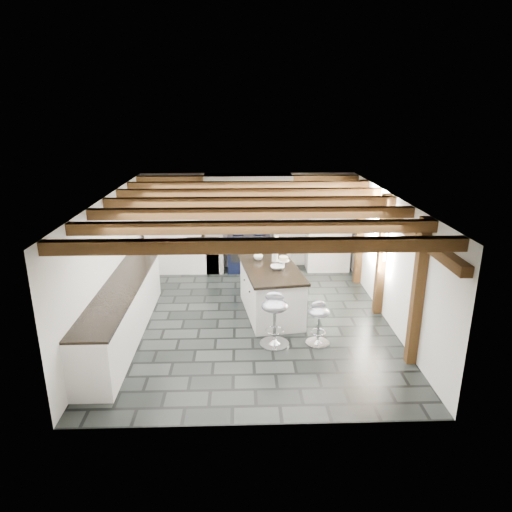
{
  "coord_description": "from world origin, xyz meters",
  "views": [
    {
      "loc": [
        -0.17,
        -7.73,
        3.76
      ],
      "look_at": [
        0.1,
        0.4,
        1.1
      ],
      "focal_mm": 32.0,
      "sensor_mm": 36.0,
      "label": 1
    }
  ],
  "objects_px": {
    "bar_stool_near": "(319,319)",
    "bar_stool_far": "(275,314)",
    "kitchen_island": "(271,290)",
    "range_cooker": "(249,252)"
  },
  "relations": [
    {
      "from": "bar_stool_near",
      "to": "bar_stool_far",
      "type": "bearing_deg",
      "value": 173.71
    },
    {
      "from": "bar_stool_far",
      "to": "range_cooker",
      "type": "bearing_deg",
      "value": 107.54
    },
    {
      "from": "range_cooker",
      "to": "bar_stool_far",
      "type": "distance_m",
      "value": 3.68
    },
    {
      "from": "range_cooker",
      "to": "bar_stool_far",
      "type": "height_order",
      "value": "range_cooker"
    },
    {
      "from": "range_cooker",
      "to": "bar_stool_near",
      "type": "bearing_deg",
      "value": -73.51
    },
    {
      "from": "range_cooker",
      "to": "kitchen_island",
      "type": "height_order",
      "value": "kitchen_island"
    },
    {
      "from": "kitchen_island",
      "to": "bar_stool_near",
      "type": "height_order",
      "value": "kitchen_island"
    },
    {
      "from": "kitchen_island",
      "to": "bar_stool_far",
      "type": "xyz_separation_m",
      "value": [
        -0.01,
        -1.23,
        0.09
      ]
    },
    {
      "from": "kitchen_island",
      "to": "bar_stool_near",
      "type": "xyz_separation_m",
      "value": [
        0.71,
        -1.22,
        -0.02
      ]
    },
    {
      "from": "bar_stool_near",
      "to": "bar_stool_far",
      "type": "height_order",
      "value": "bar_stool_far"
    }
  ]
}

